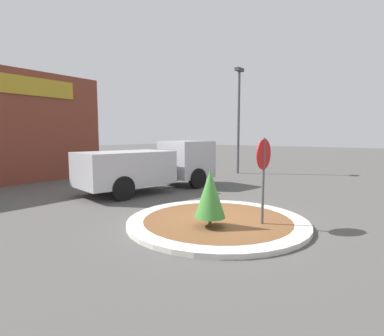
% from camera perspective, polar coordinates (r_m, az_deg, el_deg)
% --- Properties ---
extents(ground_plane, '(120.00, 120.00, 0.00)m').
position_cam_1_polar(ground_plane, '(8.39, 4.81, -10.47)').
color(ground_plane, '#514F4C').
extents(traffic_island, '(4.91, 4.91, 0.12)m').
position_cam_1_polar(traffic_island, '(8.37, 4.81, -10.07)').
color(traffic_island, beige).
rests_on(traffic_island, ground_plane).
extents(stop_sign, '(0.79, 0.07, 2.34)m').
position_cam_1_polar(stop_sign, '(7.84, 13.46, 0.46)').
color(stop_sign, '#4C4C51').
rests_on(stop_sign, ground_plane).
extents(island_shrub, '(0.77, 0.77, 1.44)m').
position_cam_1_polar(island_shrub, '(7.48, 3.46, -4.91)').
color(island_shrub, brown).
rests_on(island_shrub, traffic_island).
extents(utility_truck, '(6.43, 3.08, 2.14)m').
position_cam_1_polar(utility_truck, '(13.17, -7.71, 0.61)').
color(utility_truck, '#B2B2B7').
rests_on(utility_truck, ground_plane).
extents(light_pole, '(0.70, 0.30, 6.57)m').
position_cam_1_polar(light_pole, '(19.35, 8.88, 10.38)').
color(light_pole, '#4C4C51').
rests_on(light_pole, ground_plane).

